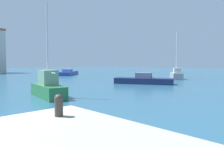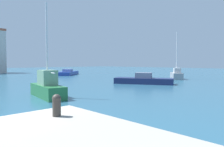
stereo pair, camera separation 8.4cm
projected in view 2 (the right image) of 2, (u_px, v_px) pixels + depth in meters
The scene contains 6 objects.
water at pixel (66, 79), 31.90m from camera, with size 160.00×160.00×0.00m, color #285670.
mooring_bollard at pixel (57, 104), 6.42m from camera, with size 0.27×0.27×0.67m.
sailboat_green_center_channel at pixel (47, 87), 15.34m from camera, with size 1.94×4.49×6.81m.
motorboat_navy_outer_mooring at pixel (144, 80), 25.02m from camera, with size 5.02×6.95×1.32m.
sailboat_grey_mid_harbor at pixel (176, 75), 32.52m from camera, with size 4.19×3.68×7.17m.
motorboat_blue_inner_mooring at pixel (68, 73), 43.30m from camera, with size 7.38×7.04×1.21m.
Camera 2 is at (-2.07, -7.73, 2.49)m, focal length 34.06 mm.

